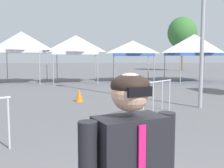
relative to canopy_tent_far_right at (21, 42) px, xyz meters
The scene contains 7 objects.
canopy_tent_far_right is the anchor object (origin of this frame).
canopy_tent_far_left 3.67m from the canopy_tent_far_right, ahead, with size 3.17×3.17×3.29m.
canopy_tent_behind_left 7.81m from the canopy_tent_far_right, ahead, with size 2.98×2.98×2.98m.
canopy_tent_behind_right 12.29m from the canopy_tent_far_right, ahead, with size 3.72×3.72×3.45m.
tree_behind_tents_right 21.48m from the canopy_tent_far_right, 42.56° to the left, with size 3.57×3.57×6.66m.
crowd_barrier_near_person 12.83m from the canopy_tent_far_right, 57.34° to the right, with size 1.54×1.50×1.08m.
traffic_cone_lot_center 9.39m from the canopy_tent_far_right, 61.24° to the right, with size 0.32×0.32×0.53m, color orange.
Camera 1 is at (-0.48, -2.35, 1.88)m, focal length 43.83 mm.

